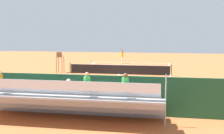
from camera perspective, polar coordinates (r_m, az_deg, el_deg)
The scene contains 11 objects.
ground_plane at distance 28.94m, azimuth 1.41°, elevation -1.42°, with size 60.00×60.00×0.00m, color #BC6033.
court_line_markings at distance 28.97m, azimuth 1.43°, elevation -1.40°, with size 10.10×22.20×0.01m.
tennis_net at distance 28.87m, azimuth 1.42°, elevation -0.43°, with size 10.30×0.10×1.07m.
backdrop_wall at distance 15.29m, azimuth -6.73°, elevation -5.20°, with size 18.00×0.16×2.00m, color #1E4C2D.
bleacher_stand at distance 14.01m, azimuth -8.19°, elevation -6.62°, with size 9.06×2.40×2.48m.
umpire_chair at distance 30.37m, azimuth -10.21°, elevation 1.37°, with size 0.67×0.67×2.14m.
courtside_bench at distance 15.60m, azimuth 2.07°, elevation -6.57°, with size 1.80×0.40×0.93m.
equipment_bag at distance 15.95m, azimuth -4.86°, elevation -7.69°, with size 0.90×0.36×0.36m, color #334C8C.
tennis_player at distance 38.95m, azimuth 2.01°, elevation 2.24°, with size 0.43×0.55×1.93m.
tennis_racket at distance 39.89m, azimuth 0.77°, elevation 0.91°, with size 0.45×0.56×0.03m.
tennis_ball_near at distance 36.35m, azimuth 5.31°, elevation 0.32°, with size 0.07×0.07×0.07m, color #CCDB33.
Camera 1 is at (-4.41, 28.29, 4.20)m, focal length 46.52 mm.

